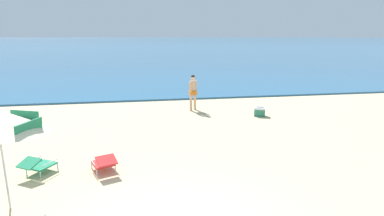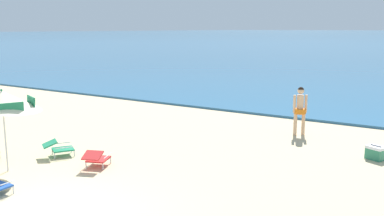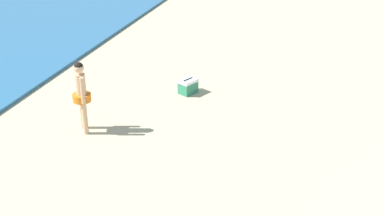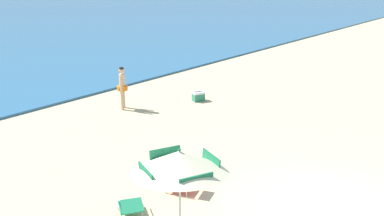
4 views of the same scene
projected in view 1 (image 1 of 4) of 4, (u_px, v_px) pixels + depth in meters
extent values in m
cube|color=#2D668E|center=(138.00, 39.00, 400.34)|extent=(800.00, 800.00, 0.10)
cylinder|color=silver|center=(3.00, 161.00, 6.20)|extent=(0.04, 0.04, 2.17)
cube|color=#1E724C|center=(25.00, 116.00, 6.71)|extent=(0.67, 0.31, 0.25)
cube|color=#1E724C|center=(29.00, 128.00, 5.88)|extent=(0.31, 0.67, 0.25)
cube|color=#1E7F56|center=(42.00, 165.00, 8.12)|extent=(0.76, 0.78, 0.04)
cube|color=#1E7F56|center=(29.00, 163.00, 7.73)|extent=(0.64, 0.61, 0.18)
cylinder|color=silver|center=(44.00, 164.00, 8.49)|extent=(0.03, 0.03, 0.18)
cylinder|color=silver|center=(58.00, 166.00, 8.31)|extent=(0.03, 0.03, 0.18)
cylinder|color=silver|center=(27.00, 172.00, 7.98)|extent=(0.03, 0.03, 0.18)
cylinder|color=silver|center=(40.00, 175.00, 7.80)|extent=(0.03, 0.03, 0.18)
cylinder|color=silver|center=(34.00, 160.00, 8.19)|extent=(0.31, 0.47, 0.02)
cylinder|color=silver|center=(49.00, 163.00, 7.99)|extent=(0.31, 0.47, 0.02)
cube|color=red|center=(103.00, 163.00, 8.25)|extent=(0.70, 0.75, 0.04)
cube|color=red|center=(106.00, 160.00, 7.89)|extent=(0.61, 0.56, 0.17)
cylinder|color=silver|center=(92.00, 165.00, 8.39)|extent=(0.03, 0.03, 0.18)
cylinder|color=silver|center=(109.00, 162.00, 8.63)|extent=(0.03, 0.03, 0.18)
cylinder|color=silver|center=(97.00, 173.00, 7.91)|extent=(0.03, 0.03, 0.18)
cylinder|color=silver|center=(115.00, 169.00, 8.16)|extent=(0.03, 0.03, 0.18)
cylinder|color=silver|center=(92.00, 161.00, 8.08)|extent=(0.22, 0.51, 0.02)
cylinder|color=silver|center=(113.00, 157.00, 8.36)|extent=(0.22, 0.51, 0.02)
cylinder|color=#D8A87F|center=(191.00, 102.00, 14.79)|extent=(0.12, 0.12, 0.85)
cylinder|color=#D8A87F|center=(195.00, 101.00, 15.01)|extent=(0.12, 0.12, 0.85)
cylinder|color=orange|center=(193.00, 93.00, 14.80)|extent=(0.43, 0.43, 0.18)
cylinder|color=#D8A87F|center=(193.00, 87.00, 14.74)|extent=(0.23, 0.23, 0.60)
cylinder|color=#D8A87F|center=(190.00, 88.00, 14.58)|extent=(0.09, 0.09, 0.64)
cylinder|color=#D8A87F|center=(196.00, 87.00, 14.90)|extent=(0.09, 0.09, 0.64)
sphere|color=#D8A87F|center=(193.00, 78.00, 14.63)|extent=(0.23, 0.23, 0.23)
sphere|color=black|center=(193.00, 77.00, 14.62)|extent=(0.21, 0.21, 0.21)
cube|color=#2D7F5B|center=(260.00, 113.00, 13.87)|extent=(0.58, 0.51, 0.32)
cube|color=white|center=(260.00, 108.00, 13.83)|extent=(0.59, 0.52, 0.08)
cylinder|color=black|center=(260.00, 107.00, 13.81)|extent=(0.32, 0.16, 0.02)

